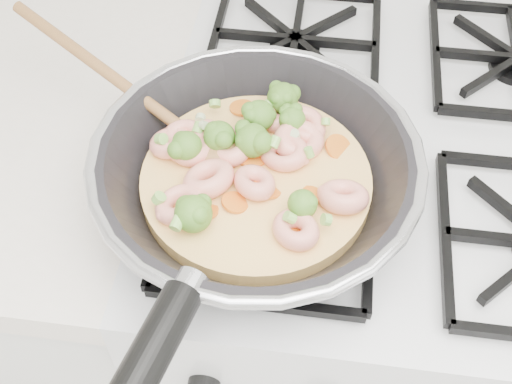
# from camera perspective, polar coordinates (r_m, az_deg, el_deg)

# --- Properties ---
(stove) EXTENTS (0.60, 0.60, 0.92)m
(stove) POSITION_cam_1_polar(r_m,az_deg,el_deg) (1.18, 9.03, -10.09)
(stove) COLOR silver
(stove) RESTS_ON ground
(skillet) EXTENTS (0.49, 0.51, 0.11)m
(skillet) POSITION_cam_1_polar(r_m,az_deg,el_deg) (0.69, -0.31, 1.62)
(skillet) COLOR black
(skillet) RESTS_ON stove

